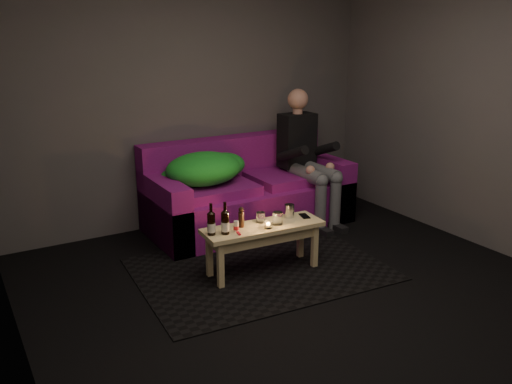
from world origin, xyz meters
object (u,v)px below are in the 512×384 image
(coffee_table, at_px, (263,234))
(steel_cup, at_px, (289,211))
(sofa, at_px, (247,195))
(beer_bottle_a, at_px, (211,223))
(beer_bottle_b, at_px, (225,222))
(person, at_px, (306,155))

(coffee_table, bearing_deg, steel_cup, 10.58)
(sofa, height_order, beer_bottle_a, sofa)
(sofa, bearing_deg, beer_bottle_b, -126.96)
(person, distance_m, beer_bottle_a, 1.77)
(sofa, relative_size, coffee_table, 1.98)
(sofa, bearing_deg, coffee_table, -113.10)
(sofa, relative_size, steel_cup, 17.94)
(beer_bottle_a, xyz_separation_m, beer_bottle_b, (0.10, -0.04, 0.00))
(coffee_table, distance_m, beer_bottle_a, 0.49)
(coffee_table, bearing_deg, person, 40.08)
(beer_bottle_a, relative_size, steel_cup, 2.25)
(coffee_table, relative_size, beer_bottle_b, 3.95)
(sofa, distance_m, coffee_table, 1.16)
(sofa, height_order, steel_cup, sofa)
(sofa, relative_size, person, 1.50)
(person, distance_m, coffee_table, 1.44)
(beer_bottle_b, bearing_deg, coffee_table, 2.10)
(person, bearing_deg, beer_bottle_b, -147.39)
(person, height_order, beer_bottle_a, person)
(beer_bottle_b, bearing_deg, person, 32.61)
(person, xyz_separation_m, beer_bottle_a, (-1.53, -0.87, -0.20))
(beer_bottle_a, height_order, beer_bottle_b, beer_bottle_b)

